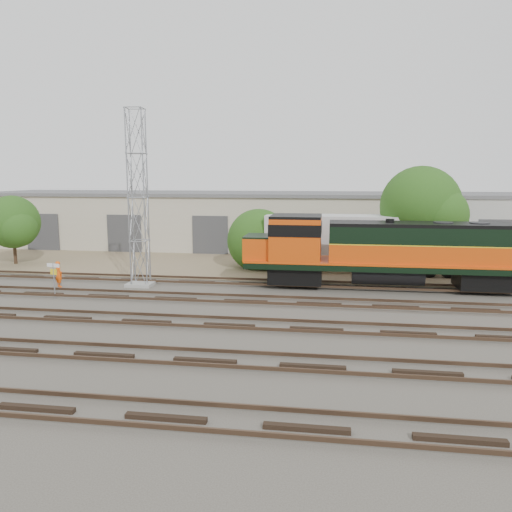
# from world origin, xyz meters

# --- Properties ---
(ground) EXTENTS (140.00, 140.00, 0.00)m
(ground) POSITION_xyz_m (0.00, 0.00, 0.00)
(ground) COLOR #47423A
(ground) RESTS_ON ground
(dirt_strip) EXTENTS (80.00, 16.00, 0.02)m
(dirt_strip) POSITION_xyz_m (0.00, 15.00, 0.01)
(dirt_strip) COLOR #726047
(dirt_strip) RESTS_ON ground
(tracks) EXTENTS (80.00, 20.40, 0.28)m
(tracks) POSITION_xyz_m (0.00, -3.00, 0.08)
(tracks) COLOR black
(tracks) RESTS_ON ground
(warehouse) EXTENTS (58.40, 10.40, 5.30)m
(warehouse) POSITION_xyz_m (0.04, 22.98, 2.65)
(warehouse) COLOR #B7AF99
(warehouse) RESTS_ON ground
(locomotive) EXTENTS (17.52, 3.07, 4.21)m
(locomotive) POSITION_xyz_m (7.74, 6.00, 2.41)
(locomotive) COLOR black
(locomotive) RESTS_ON tracks
(signal_tower) EXTENTS (1.61, 1.61, 10.92)m
(signal_tower) POSITION_xyz_m (-7.31, 4.79, 5.31)
(signal_tower) COLOR gray
(signal_tower) RESTS_ON ground
(sign_post) EXTENTS (0.83, 0.19, 2.05)m
(sign_post) POSITION_xyz_m (-10.88, 0.81, 1.43)
(sign_post) COLOR gray
(sign_post) RESTS_ON ground
(worker) EXTENTS (0.71, 0.66, 1.63)m
(worker) POSITION_xyz_m (-12.23, 3.63, 0.81)
(worker) COLOR #F9540D
(worker) RESTS_ON ground
(semi_trailer) EXTENTS (13.39, 2.70, 4.12)m
(semi_trailer) POSITION_xyz_m (6.92, 11.07, 2.59)
(semi_trailer) COLOR silver
(semi_trailer) RESTS_ON ground
(dumpster_blue) EXTENTS (1.63, 1.53, 1.50)m
(dumpster_blue) POSITION_xyz_m (16.83, 16.13, 0.75)
(dumpster_blue) COLOR navy
(dumpster_blue) RESTS_ON ground
(tree_west) EXTENTS (4.32, 4.12, 5.39)m
(tree_west) POSITION_xyz_m (-19.83, 10.61, 3.22)
(tree_west) COLOR #382619
(tree_west) RESTS_ON ground
(tree_mid) EXTENTS (4.98, 4.74, 4.74)m
(tree_mid) POSITION_xyz_m (-0.55, 11.80, 1.97)
(tree_mid) COLOR #382619
(tree_mid) RESTS_ON ground
(tree_east) EXTENTS (5.90, 5.62, 7.59)m
(tree_east) POSITION_xyz_m (11.04, 11.59, 4.63)
(tree_east) COLOR #382619
(tree_east) RESTS_ON ground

